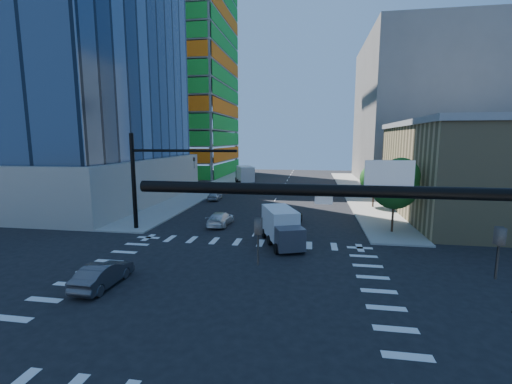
# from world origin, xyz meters

# --- Properties ---
(ground) EXTENTS (160.00, 160.00, 0.00)m
(ground) POSITION_xyz_m (0.00, 0.00, 0.00)
(ground) COLOR black
(ground) RESTS_ON ground
(road_markings) EXTENTS (20.00, 20.00, 0.01)m
(road_markings) POSITION_xyz_m (0.00, 0.00, 0.01)
(road_markings) COLOR silver
(road_markings) RESTS_ON ground
(sidewalk_ne) EXTENTS (5.00, 60.00, 0.15)m
(sidewalk_ne) POSITION_xyz_m (12.50, 40.00, 0.07)
(sidewalk_ne) COLOR gray
(sidewalk_ne) RESTS_ON ground
(sidewalk_nw) EXTENTS (5.00, 60.00, 0.15)m
(sidewalk_nw) POSITION_xyz_m (-12.50, 40.00, 0.07)
(sidewalk_nw) COLOR gray
(sidewalk_nw) RESTS_ON ground
(construction_building) EXTENTS (25.16, 34.50, 70.60)m
(construction_building) POSITION_xyz_m (-27.41, 61.93, 24.61)
(construction_building) COLOR gray
(construction_building) RESTS_ON ground
(commercial_building) EXTENTS (20.50, 22.50, 10.60)m
(commercial_building) POSITION_xyz_m (25.00, 22.00, 5.31)
(commercial_building) COLOR #A08C5D
(commercial_building) RESTS_ON ground
(bg_building_ne) EXTENTS (24.00, 30.00, 28.00)m
(bg_building_ne) POSITION_xyz_m (27.00, 55.00, 14.00)
(bg_building_ne) COLOR slate
(bg_building_ne) RESTS_ON ground
(signal_mast_nw) EXTENTS (10.20, 0.40, 9.00)m
(signal_mast_nw) POSITION_xyz_m (-10.00, 11.50, 5.49)
(signal_mast_nw) COLOR black
(signal_mast_nw) RESTS_ON sidewalk_nw
(tree_south) EXTENTS (4.16, 4.16, 6.82)m
(tree_south) POSITION_xyz_m (12.63, 13.90, 4.69)
(tree_south) COLOR #382316
(tree_south) RESTS_ON sidewalk_ne
(tree_north) EXTENTS (3.54, 3.52, 5.78)m
(tree_north) POSITION_xyz_m (12.93, 25.90, 3.99)
(tree_north) COLOR #382316
(tree_north) RESTS_ON sidewalk_ne
(car_nb_far) EXTENTS (3.06, 5.28, 1.38)m
(car_nb_far) POSITION_xyz_m (2.76, 15.20, 0.69)
(car_nb_far) COLOR black
(car_nb_far) RESTS_ON ground
(car_sb_near) EXTENTS (2.06, 4.69, 1.34)m
(car_sb_near) POSITION_xyz_m (-3.88, 14.35, 0.67)
(car_sb_near) COLOR white
(car_sb_near) RESTS_ON ground
(car_sb_mid) EXTENTS (1.74, 3.95, 1.32)m
(car_sb_mid) POSITION_xyz_m (-8.50, 28.43, 0.66)
(car_sb_mid) COLOR #AAADB2
(car_sb_mid) RESTS_ON ground
(car_sb_cross) EXTENTS (1.61, 4.37, 1.43)m
(car_sb_cross) POSITION_xyz_m (-6.88, -0.86, 0.71)
(car_sb_cross) COLOR #434347
(car_sb_cross) RESTS_ON ground
(box_truck_near) EXTENTS (4.09, 5.95, 2.88)m
(box_truck_near) POSITION_xyz_m (2.84, 8.77, 1.27)
(box_truck_near) COLOR black
(box_truck_near) RESTS_ON ground
(box_truck_far) EXTENTS (5.01, 7.18, 3.47)m
(box_truck_far) POSITION_xyz_m (-7.92, 47.20, 1.53)
(box_truck_far) COLOR black
(box_truck_far) RESTS_ON ground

